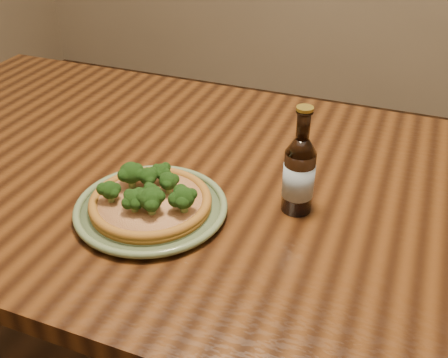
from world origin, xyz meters
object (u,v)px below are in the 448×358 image
(plate, at_px, (151,208))
(beer_bottle, at_px, (299,174))
(table, at_px, (186,206))
(pizza, at_px, (150,199))

(plate, relative_size, beer_bottle, 1.36)
(table, distance_m, plate, 0.19)
(plate, bearing_deg, table, 92.94)
(table, relative_size, pizza, 7.12)
(plate, distance_m, pizza, 0.02)
(beer_bottle, bearing_deg, plate, -140.31)
(table, relative_size, beer_bottle, 7.69)
(plate, bearing_deg, pizza, 144.31)
(pizza, height_order, beer_bottle, beer_bottle)
(plate, height_order, pizza, pizza)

